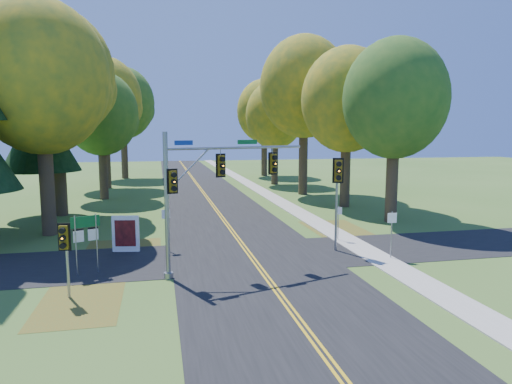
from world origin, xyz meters
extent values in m
plane|color=#3B5F21|center=(0.00, 0.00, 0.00)|extent=(160.00, 160.00, 0.00)
cube|color=black|center=(0.00, 0.00, 0.01)|extent=(8.00, 160.00, 0.02)
cube|color=black|center=(0.00, 2.00, 0.01)|extent=(60.00, 6.00, 0.02)
cube|color=gold|center=(-0.10, 0.00, 0.03)|extent=(0.10, 160.00, 0.01)
cube|color=gold|center=(0.10, 0.00, 0.03)|extent=(0.10, 160.00, 0.01)
cube|color=#9E998E|center=(6.20, 0.00, 0.03)|extent=(1.60, 160.00, 0.06)
cube|color=brown|center=(-6.50, 4.00, 0.01)|extent=(4.00, 6.00, 0.00)
cube|color=brown|center=(6.80, 6.00, 0.01)|extent=(3.50, 8.00, 0.00)
cube|color=brown|center=(-7.50, -3.00, 0.01)|extent=(3.00, 5.00, 0.00)
cylinder|color=#38281C|center=(-11.20, 9.30, 3.38)|extent=(0.86, 0.86, 6.75)
ellipsoid|color=gold|center=(-11.20, 9.30, 9.55)|extent=(8.00, 8.00, 9.20)
sphere|color=gold|center=(-9.60, 10.50, 8.75)|extent=(4.80, 4.80, 4.80)
sphere|color=gold|center=(-12.60, 8.50, 10.35)|extent=(4.40, 4.40, 4.40)
cylinder|color=#38281C|center=(11.50, 8.70, 3.04)|extent=(0.83, 0.83, 6.08)
ellipsoid|color=#496B21|center=(11.50, 8.70, 8.60)|extent=(7.20, 7.20, 8.28)
sphere|color=#496B21|center=(12.94, 9.78, 7.88)|extent=(4.32, 4.32, 4.32)
sphere|color=#496B21|center=(10.24, 7.98, 9.32)|extent=(3.96, 3.96, 3.96)
cylinder|color=#38281C|center=(-11.80, 16.20, 3.71)|extent=(0.89, 0.89, 7.42)
ellipsoid|color=gold|center=(-11.80, 16.20, 10.43)|extent=(8.60, 8.60, 9.89)
sphere|color=gold|center=(-10.08, 17.49, 9.57)|extent=(5.16, 5.16, 5.16)
sphere|color=gold|center=(-13.30, 15.34, 11.29)|extent=(4.73, 4.73, 4.73)
cylinder|color=#38281C|center=(10.90, 15.50, 3.15)|extent=(0.84, 0.84, 6.30)
ellipsoid|color=gold|center=(10.90, 15.50, 8.96)|extent=(7.60, 7.60, 8.74)
sphere|color=gold|center=(12.42, 16.64, 8.20)|extent=(4.56, 4.56, 4.56)
sphere|color=gold|center=(9.57, 14.74, 9.72)|extent=(4.18, 4.18, 4.18)
cylinder|color=#38281C|center=(-9.60, 24.40, 2.81)|extent=(0.81, 0.81, 5.62)
ellipsoid|color=#496B21|center=(-9.60, 24.40, 8.00)|extent=(6.80, 6.80, 7.82)
sphere|color=#496B21|center=(-8.24, 25.42, 7.33)|extent=(4.08, 4.08, 4.08)
sphere|color=#496B21|center=(-10.79, 23.72, 8.69)|extent=(3.74, 3.74, 3.74)
cylinder|color=#38281C|center=(9.80, 23.60, 3.83)|extent=(0.90, 0.90, 7.65)
ellipsoid|color=gold|center=(9.80, 23.60, 10.73)|extent=(8.80, 8.80, 10.12)
sphere|color=gold|center=(11.56, 24.92, 9.85)|extent=(5.28, 5.28, 5.28)
sphere|color=gold|center=(8.26, 22.72, 11.61)|extent=(4.84, 4.84, 4.84)
cylinder|color=#38281C|center=(-10.20, 33.10, 3.49)|extent=(0.87, 0.87, 6.98)
ellipsoid|color=gold|center=(-10.20, 33.10, 9.85)|extent=(8.20, 8.20, 9.43)
sphere|color=gold|center=(-8.56, 34.33, 9.03)|extent=(4.92, 4.92, 4.92)
sphere|color=gold|center=(-11.63, 32.28, 10.67)|extent=(4.51, 4.51, 4.51)
cylinder|color=#38281C|center=(9.20, 32.80, 2.93)|extent=(0.82, 0.82, 5.85)
ellipsoid|color=gold|center=(9.20, 32.80, 8.30)|extent=(7.00, 7.00, 8.05)
sphere|color=gold|center=(10.60, 33.85, 7.60)|extent=(4.20, 4.20, 4.20)
sphere|color=gold|center=(7.97, 32.10, 9.00)|extent=(3.85, 3.85, 3.85)
cylinder|color=#38281C|center=(-9.00, 44.00, 3.60)|extent=(0.88, 0.88, 7.20)
ellipsoid|color=#496B21|center=(-9.00, 44.00, 10.14)|extent=(8.40, 8.40, 9.66)
sphere|color=#496B21|center=(-7.32, 45.26, 9.30)|extent=(5.04, 5.04, 5.04)
sphere|color=#496B21|center=(-10.47, 43.16, 10.98)|extent=(4.62, 4.62, 4.62)
cylinder|color=#38281C|center=(10.40, 43.50, 3.26)|extent=(0.85, 0.85, 6.53)
ellipsoid|color=gold|center=(10.40, 43.50, 9.26)|extent=(7.80, 7.80, 8.97)
sphere|color=gold|center=(11.96, 44.67, 8.47)|extent=(4.68, 4.68, 4.68)
sphere|color=gold|center=(9.04, 42.72, 10.04)|extent=(4.29, 4.29, 4.29)
cylinder|color=#38281C|center=(-13.00, 16.00, 1.71)|extent=(0.50, 0.50, 3.42)
cone|color=black|center=(-13.00, 16.00, 6.15)|extent=(5.60, 5.60, 5.45)
cone|color=black|center=(-13.00, 16.00, 10.04)|extent=(4.57, 4.57, 5.45)
cone|color=black|center=(-13.00, 16.00, 13.94)|extent=(3.55, 3.55, 5.45)
cylinder|color=gray|center=(-4.20, -0.87, 3.17)|extent=(0.20, 0.20, 6.34)
cylinder|color=gray|center=(-4.20, -0.87, 0.14)|extent=(0.40, 0.40, 0.27)
cylinder|color=gray|center=(-0.95, 0.12, 5.62)|extent=(6.54, 2.10, 0.13)
cylinder|color=gray|center=(-3.25, -0.58, 4.71)|extent=(1.98, 0.68, 1.87)
cylinder|color=gray|center=(-1.77, -0.13, 5.45)|extent=(0.04, 0.04, 0.33)
cube|color=#72590C|center=(-1.77, -0.13, 4.84)|extent=(0.37, 0.35, 0.91)
cube|color=black|center=(-1.77, -0.13, 4.84)|extent=(0.46, 0.16, 1.07)
sphere|color=orange|center=(-1.71, -0.33, 4.84)|extent=(0.16, 0.16, 0.16)
cylinder|color=black|center=(-1.71, -0.33, 5.13)|extent=(0.25, 0.20, 0.22)
cylinder|color=black|center=(-1.71, -0.33, 4.84)|extent=(0.25, 0.20, 0.22)
cylinder|color=black|center=(-1.71, -0.33, 4.55)|extent=(0.25, 0.20, 0.22)
cylinder|color=gray|center=(0.83, 0.66, 5.45)|extent=(0.04, 0.04, 0.33)
cube|color=#72590C|center=(0.83, 0.66, 4.84)|extent=(0.37, 0.35, 0.91)
cube|color=black|center=(0.83, 0.66, 4.84)|extent=(0.46, 0.16, 1.07)
sphere|color=orange|center=(0.89, 0.46, 4.84)|extent=(0.16, 0.16, 0.16)
cylinder|color=black|center=(0.89, 0.46, 5.13)|extent=(0.25, 0.20, 0.22)
cylinder|color=black|center=(0.89, 0.46, 4.84)|extent=(0.25, 0.20, 0.22)
cylinder|color=black|center=(0.89, 0.46, 4.55)|extent=(0.25, 0.20, 0.22)
cube|color=#72590C|center=(-3.94, -0.94, 4.26)|extent=(0.37, 0.35, 0.91)
cube|color=black|center=(-3.94, -0.94, 4.26)|extent=(0.46, 0.16, 1.07)
sphere|color=orange|center=(-3.88, -1.14, 4.26)|extent=(0.16, 0.16, 0.16)
cylinder|color=black|center=(-3.88, -1.14, 4.55)|extent=(0.25, 0.20, 0.22)
cylinder|color=black|center=(-3.88, -1.14, 4.26)|extent=(0.25, 0.20, 0.22)
cylinder|color=black|center=(-3.88, -1.14, 3.97)|extent=(0.25, 0.20, 0.22)
cube|color=navy|center=(-3.42, -0.63, 5.87)|extent=(0.79, 0.27, 0.20)
cube|color=#0C5926|center=(-0.47, 0.26, 5.87)|extent=(0.96, 0.33, 0.20)
cylinder|color=gray|center=(4.68, 2.02, 2.45)|extent=(0.13, 0.13, 4.89)
cube|color=#72590C|center=(4.62, 1.79, 4.34)|extent=(0.44, 0.41, 1.11)
cube|color=black|center=(4.62, 1.79, 4.34)|extent=(0.57, 0.16, 1.31)
sphere|color=orange|center=(4.56, 1.54, 4.34)|extent=(0.20, 0.20, 0.20)
cylinder|color=black|center=(4.56, 1.54, 4.69)|extent=(0.30, 0.23, 0.27)
cylinder|color=black|center=(4.56, 1.54, 4.34)|extent=(0.30, 0.23, 0.27)
cylinder|color=black|center=(4.56, 1.54, 3.98)|extent=(0.30, 0.23, 0.27)
cylinder|color=#93969B|center=(-8.00, -2.39, 1.44)|extent=(0.11, 0.11, 2.88)
cube|color=#72590C|center=(-8.02, -2.58, 2.43)|extent=(0.33, 0.30, 0.90)
cube|color=black|center=(-8.02, -2.58, 2.43)|extent=(0.47, 0.08, 1.06)
sphere|color=orange|center=(-8.04, -2.79, 2.43)|extent=(0.16, 0.16, 0.16)
cylinder|color=black|center=(-8.04, -2.79, 2.72)|extent=(0.23, 0.17, 0.22)
cylinder|color=black|center=(-8.04, -2.79, 2.43)|extent=(0.23, 0.17, 0.22)
cylinder|color=black|center=(-8.04, -2.79, 2.14)|extent=(0.23, 0.17, 0.22)
cylinder|color=gray|center=(-8.14, 0.31, 1.36)|extent=(0.05, 0.05, 2.71)
cylinder|color=gray|center=(-7.31, 0.69, 1.36)|extent=(0.05, 0.05, 2.71)
cube|color=#0C5624|center=(-7.74, 0.52, 2.40)|extent=(1.17, 0.55, 0.50)
cube|color=silver|center=(-7.74, 0.52, 2.40)|extent=(0.99, 0.45, 0.07)
cube|color=silver|center=(-8.03, 0.39, 1.76)|extent=(0.43, 0.22, 0.50)
cube|color=black|center=(-8.03, 0.39, 2.06)|extent=(0.41, 0.19, 0.09)
cube|color=silver|center=(-7.45, 0.65, 1.76)|extent=(0.43, 0.22, 0.50)
cube|color=black|center=(-7.45, 0.65, 2.06)|extent=(0.41, 0.19, 0.09)
cube|color=white|center=(-6.30, 4.14, 0.97)|extent=(1.41, 0.44, 1.94)
cube|color=maroon|center=(-6.32, 4.03, 1.02)|extent=(1.06, 0.21, 1.40)
cube|color=white|center=(-6.83, 4.24, 0.16)|extent=(0.10, 0.10, 0.32)
cube|color=white|center=(-5.77, 4.04, 0.16)|extent=(0.10, 0.10, 0.32)
cylinder|color=gray|center=(5.67, 4.13, 1.03)|extent=(0.05, 0.05, 2.06)
cube|color=white|center=(5.67, 4.11, 1.78)|extent=(0.38, 0.14, 0.42)
cylinder|color=gray|center=(6.81, 0.00, 1.20)|extent=(0.05, 0.05, 2.41)
cube|color=white|center=(6.81, -0.02, 2.08)|extent=(0.46, 0.08, 0.49)
cylinder|color=gray|center=(-4.20, 3.90, 1.16)|extent=(0.05, 0.05, 2.32)
cube|color=white|center=(-4.19, 3.88, 2.00)|extent=(0.43, 0.16, 0.47)
camera|label=1|loc=(-4.49, -20.40, 6.35)|focal=32.00mm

